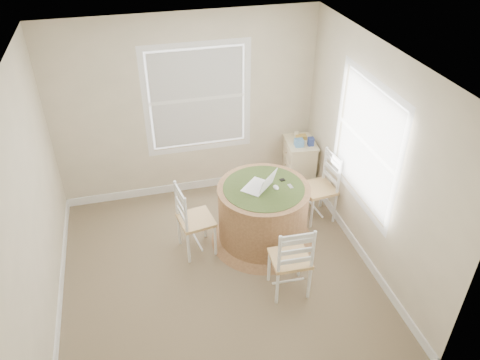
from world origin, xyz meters
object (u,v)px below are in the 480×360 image
object	(u,v)px
round_table	(263,212)
corner_chest	(299,163)
laptop	(259,186)
chair_left	(196,219)
chair_near	(290,258)
chair_right	(318,188)

from	to	relation	value
round_table	corner_chest	bearing A→B (deg)	44.60
laptop	corner_chest	size ratio (longest dim) A/B	0.64
round_table	laptop	distance (m)	0.41
chair_left	round_table	bearing A→B (deg)	-100.96
chair_left	chair_near	size ratio (longest dim) A/B	1.00
round_table	chair_left	world-z (taller)	chair_left
chair_right	laptop	distance (m)	1.02
chair_right	chair_left	bearing A→B (deg)	-87.49
chair_left	corner_chest	size ratio (longest dim) A/B	1.30
laptop	corner_chest	xyz separation A→B (m)	(0.94, 1.08, -0.48)
chair_right	round_table	bearing A→B (deg)	-78.15
round_table	chair_right	bearing A→B (deg)	11.46
chair_near	corner_chest	bearing A→B (deg)	-110.68
round_table	laptop	xyz separation A→B (m)	(-0.05, 0.01, 0.41)
chair_left	chair_right	distance (m)	1.72
laptop	chair_right	bearing A→B (deg)	151.08
chair_left	chair_right	xyz separation A→B (m)	(1.70, 0.25, 0.00)
laptop	chair_left	bearing A→B (deg)	-46.10
chair_right	corner_chest	xyz separation A→B (m)	(0.03, 0.82, -0.11)
chair_left	chair_right	size ratio (longest dim) A/B	1.00
laptop	chair_near	bearing A→B (deg)	50.80
round_table	chair_right	xyz separation A→B (m)	(0.85, 0.27, 0.03)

